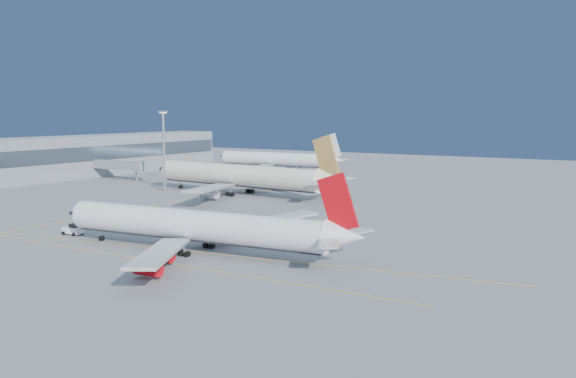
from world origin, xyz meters
The scene contains 9 objects.
ground centered at (0.00, 0.00, 0.00)m, with size 500.00×500.00×0.00m, color slate.
terminal centered at (-114.93, 85.00, 7.51)m, with size 18.40×110.00×15.00m.
jet_bridge centered at (-93.11, 72.00, 5.17)m, with size 23.60×3.60×6.90m.
taxiway_lines centered at (-14.71, 6.34, 0.01)m, with size 118.86×140.00×0.02m.
airliner_virgin centered at (5.31, -5.26, 4.54)m, with size 61.04×54.66×15.05m.
airliner_etihad centered at (-33.13, 60.90, 5.52)m, with size 69.51×64.03×18.13m.
airliner_third centered at (-63.72, 128.50, 4.78)m, with size 58.89×54.30×15.80m.
pushback_tug centered at (-25.94, -5.78, 1.07)m, with size 4.16×2.63×2.30m.
light_mast centered at (-58.18, 55.86, 14.33)m, with size 2.10×2.10×24.28m.
Camera 1 is at (74.89, -89.45, 24.21)m, focal length 40.00 mm.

